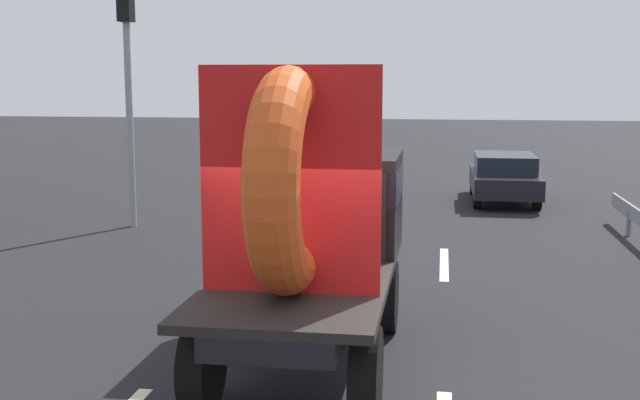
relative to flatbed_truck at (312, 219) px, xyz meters
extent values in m
plane|color=black|center=(0.27, -1.06, -1.72)|extent=(120.00, 120.00, 0.00)
cylinder|color=black|center=(-0.85, 1.03, -1.23)|extent=(0.28, 0.97, 0.97)
cylinder|color=black|center=(0.85, 1.03, -1.23)|extent=(0.28, 0.97, 0.97)
cylinder|color=black|center=(-0.85, -1.87, -1.23)|extent=(0.28, 0.97, 0.97)
cylinder|color=black|center=(0.85, -1.87, -1.23)|extent=(0.28, 0.97, 0.97)
cube|color=black|center=(0.00, -0.40, -0.77)|extent=(1.30, 4.66, 0.25)
cube|color=black|center=(0.00, 1.03, 0.03)|extent=(2.00, 1.80, 1.35)
cube|color=black|center=(0.00, 0.98, 0.33)|extent=(2.02, 1.71, 0.44)
cube|color=black|center=(0.00, -1.29, -0.59)|extent=(2.00, 2.86, 0.10)
cube|color=black|center=(0.00, 0.08, 0.01)|extent=(1.80, 0.08, 1.10)
torus|color=#D84C19|center=(0.00, -1.44, 0.65)|extent=(0.56, 2.38, 2.38)
cube|color=red|center=(0.00, -1.44, 0.65)|extent=(1.90, 0.03, 2.38)
cylinder|color=black|center=(2.51, 14.40, -1.40)|extent=(0.22, 0.63, 0.63)
cylinder|color=black|center=(4.04, 14.40, -1.40)|extent=(0.22, 0.63, 0.63)
cylinder|color=black|center=(2.51, 11.76, -1.40)|extent=(0.22, 0.63, 0.63)
cylinder|color=black|center=(4.04, 11.76, -1.40)|extent=(0.22, 0.63, 0.63)
cube|color=black|center=(3.27, 13.08, -1.13)|extent=(1.77, 4.12, 0.54)
cube|color=black|center=(3.27, 12.98, -0.62)|extent=(1.59, 2.31, 0.49)
cylinder|color=gray|center=(-5.55, 7.91, 0.62)|extent=(0.16, 0.16, 4.68)
cube|color=black|center=(-5.55, 7.91, 3.42)|extent=(0.30, 0.36, 0.90)
cylinder|color=slate|center=(5.64, 8.49, -1.44)|extent=(0.10, 0.10, 0.55)
cube|color=beige|center=(-1.64, 5.53, -1.71)|extent=(0.16, 2.74, 0.01)
cube|color=beige|center=(1.64, 5.16, -1.71)|extent=(0.16, 2.67, 0.01)
camera|label=1|loc=(1.55, -9.42, 1.69)|focal=44.47mm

